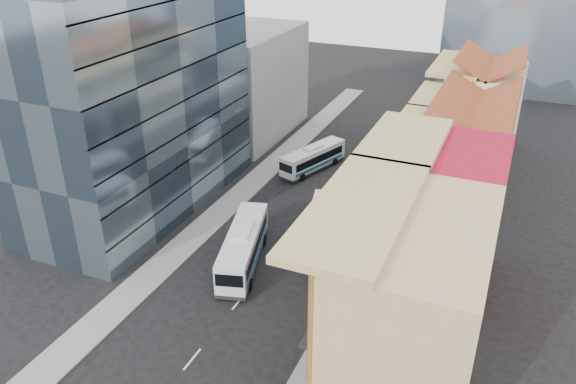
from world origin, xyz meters
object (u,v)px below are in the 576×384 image
at_px(bus_left_far, 313,158).
at_px(office_tower, 127,62).
at_px(shophouse_tan, 413,308).
at_px(bus_right, 321,226).
at_px(bus_left_near, 243,246).

bearing_deg(bus_left_far, office_tower, -112.57).
bearing_deg(office_tower, shophouse_tan, -24.30).
bearing_deg(bus_right, bus_left_far, 99.68).
bearing_deg(office_tower, bus_left_near, -22.18).
xyz_separation_m(office_tower, bus_left_near, (14.93, -6.09, -13.22)).
bearing_deg(bus_left_near, shophouse_tan, -41.98).
bearing_deg(bus_left_far, shophouse_tan, -39.02).
bearing_deg(bus_left_near, bus_right, 35.47).
distance_m(bus_left_near, bus_right, 7.87).
relative_size(bus_left_near, bus_right, 1.10).
bearing_deg(bus_left_near, bus_left_far, 78.34).
xyz_separation_m(shophouse_tan, office_tower, (-31.00, 14.00, 9.00)).
bearing_deg(shophouse_tan, office_tower, 155.70).
height_order(shophouse_tan, bus_left_far, shophouse_tan).
height_order(shophouse_tan, bus_left_near, shophouse_tan).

